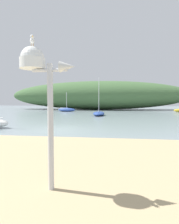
# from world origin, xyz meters

# --- Properties ---
(ground_plane) EXTENTS (120.00, 120.00, 0.00)m
(ground_plane) POSITION_xyz_m (0.00, 0.00, 0.00)
(ground_plane) COLOR gray
(distant_hill) EXTENTS (42.01, 10.46, 6.61)m
(distant_hill) POSITION_xyz_m (0.17, 30.46, 3.31)
(distant_hill) COLOR #476B3D
(distant_hill) RESTS_ON ground
(mast_structure) EXTENTS (1.15, 0.52, 2.98)m
(mast_structure) POSITION_xyz_m (2.38, -8.98, 2.65)
(mast_structure) COLOR silver
(mast_structure) RESTS_ON beach_sand
(seagull_on_radar) EXTENTS (0.18, 0.27, 0.20)m
(seagull_on_radar) POSITION_xyz_m (2.27, -8.99, 3.29)
(seagull_on_radar) COLOR orange
(seagull_on_radar) RESTS_ON mast_structure
(sailboat_off_point) EXTENTS (3.73, 1.87, 3.67)m
(sailboat_off_point) POSITION_xyz_m (-4.99, 21.04, 0.36)
(sailboat_off_point) COLOR #2D4C9E
(sailboat_off_point) RESTS_ON ground
(sailboat_outer_mooring) EXTENTS (1.61, 4.14, 5.27)m
(sailboat_outer_mooring) POSITION_xyz_m (1.80, 12.82, 0.30)
(sailboat_outer_mooring) COLOR #2D4C9E
(sailboat_outer_mooring) RESTS_ON ground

